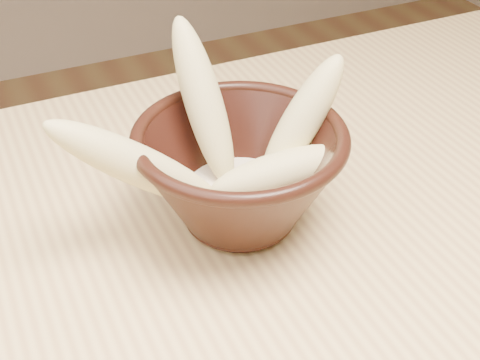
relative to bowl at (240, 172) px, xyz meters
name	(u,v)px	position (x,y,z in m)	size (l,w,h in m)	color
bowl	(240,172)	(0.00, 0.00, 0.00)	(0.18, 0.18, 0.10)	black
milk_puddle	(240,195)	(0.00, 0.00, -0.02)	(0.10, 0.10, 0.01)	#F6E6C6
banana_upright	(203,102)	(-0.01, 0.05, 0.04)	(0.03, 0.03, 0.15)	#CDBD79
banana_left	(137,165)	(-0.09, 0.01, 0.03)	(0.03, 0.03, 0.16)	#CDBD79
banana_right	(302,121)	(0.06, 0.01, 0.03)	(0.03, 0.03, 0.13)	#CDBD79
banana_across	(279,172)	(0.03, -0.02, 0.01)	(0.03, 0.03, 0.12)	#CDBD79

